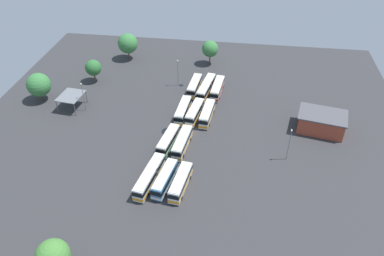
# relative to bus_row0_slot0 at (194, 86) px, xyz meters

# --- Properties ---
(ground_plane) EXTENTS (119.66, 119.66, 0.00)m
(ground_plane) POSITION_rel_bus_row0_slot0_xyz_m (21.17, 1.36, -1.92)
(ground_plane) COLOR #333335
(bus_row0_slot0) EXTENTS (11.04, 3.50, 3.64)m
(bus_row0_slot0) POSITION_rel_bus_row0_slot0_xyz_m (0.00, 0.00, 0.00)
(bus_row0_slot0) COLOR silver
(bus_row0_slot0) RESTS_ON ground_plane
(bus_row0_slot1) EXTENTS (13.55, 4.70, 3.64)m
(bus_row0_slot1) POSITION_rel_bus_row0_slot0_xyz_m (0.31, 3.74, 0.00)
(bus_row0_slot1) COLOR silver
(bus_row0_slot1) RESTS_ON ground_plane
(bus_row0_slot2) EXTENTS (11.42, 3.64, 3.64)m
(bus_row0_slot2) POSITION_rel_bus_row0_slot0_xyz_m (0.42, 7.21, 0.00)
(bus_row0_slot2) COLOR silver
(bus_row0_slot2) RESTS_ON ground_plane
(bus_row1_slot0) EXTENTS (11.44, 3.38, 3.64)m
(bus_row1_slot0) POSITION_rel_bus_row0_slot0_xyz_m (13.97, -1.40, 0.00)
(bus_row1_slot0) COLOR silver
(bus_row1_slot0) RESTS_ON ground_plane
(bus_row1_slot1) EXTENTS (10.93, 4.20, 3.64)m
(bus_row1_slot1) POSITION_rel_bus_row0_slot0_xyz_m (14.43, 2.04, -0.00)
(bus_row1_slot1) COLOR silver
(bus_row1_slot1) RESTS_ON ground_plane
(bus_row1_slot2) EXTENTS (11.01, 3.56, 3.64)m
(bus_row1_slot2) POSITION_rel_bus_row0_slot0_xyz_m (14.59, 5.58, -0.00)
(bus_row1_slot2) COLOR silver
(bus_row1_slot2) RESTS_ON ground_plane
(bus_row2_slot0) EXTENTS (10.97, 4.33, 3.64)m
(bus_row2_slot0) POSITION_rel_bus_row0_slot0_xyz_m (28.01, -2.89, -0.00)
(bus_row2_slot0) COLOR silver
(bus_row2_slot0) RESTS_ON ground_plane
(bus_row2_slot1) EXTENTS (11.38, 3.82, 3.64)m
(bus_row2_slot1) POSITION_rel_bus_row0_slot0_xyz_m (28.32, 0.75, 0.00)
(bus_row2_slot1) COLOR silver
(bus_row2_slot1) RESTS_ON ground_plane
(bus_row3_slot0) EXTENTS (13.55, 4.76, 3.64)m
(bus_row3_slot0) POSITION_rel_bus_row0_slot0_xyz_m (41.45, -4.61, 0.00)
(bus_row3_slot0) COLOR silver
(bus_row3_slot0) RESTS_ON ground_plane
(bus_row3_slot1) EXTENTS (11.17, 4.37, 3.64)m
(bus_row3_slot1) POSITION_rel_bus_row0_slot0_xyz_m (41.81, -0.98, 0.00)
(bus_row3_slot1) COLOR teal
(bus_row3_slot1) RESTS_ON ground_plane
(bus_row3_slot2) EXTENTS (10.90, 3.99, 3.64)m
(bus_row3_slot2) POSITION_rel_bus_row0_slot0_xyz_m (42.35, 2.69, -0.00)
(bus_row3_slot2) COLOR silver
(bus_row3_slot2) RESTS_ON ground_plane
(depot_building) EXTENTS (10.78, 13.93, 5.12)m
(depot_building) POSITION_rel_bus_row0_slot0_xyz_m (15.11, 36.56, 0.66)
(depot_building) COLOR #99422D
(depot_building) RESTS_ON ground_plane
(maintenance_shelter) EXTENTS (8.30, 7.04, 4.15)m
(maintenance_shelter) POSITION_rel_bus_row0_slot0_xyz_m (14.14, -34.32, 2.00)
(maintenance_shelter) COLOR slate
(maintenance_shelter) RESTS_ON ground_plane
(lamp_post_mid_lot) EXTENTS (0.56, 0.28, 8.80)m
(lamp_post_mid_lot) POSITION_rel_bus_row0_slot0_xyz_m (-3.07, -5.72, 2.90)
(lamp_post_mid_lot) COLOR slate
(lamp_post_mid_lot) RESTS_ON ground_plane
(lamp_post_near_entrance) EXTENTS (0.56, 0.28, 8.86)m
(lamp_post_near_entrance) POSITION_rel_bus_row0_slot0_xyz_m (14.91, -30.04, 2.93)
(lamp_post_near_entrance) COLOR slate
(lamp_post_near_entrance) RESTS_ON ground_plane
(lamp_post_far_corner) EXTENTS (0.56, 0.28, 8.96)m
(lamp_post_far_corner) POSITION_rel_bus_row0_slot0_xyz_m (28.74, 26.86, 2.98)
(lamp_post_far_corner) COLOR slate
(lamp_post_far_corner) RESTS_ON ground_plane
(tree_west_edge) EXTENTS (6.06, 6.06, 8.44)m
(tree_west_edge) POSITION_rel_bus_row0_slot0_xyz_m (66.55, -15.58, 3.48)
(tree_west_edge) COLOR brown
(tree_west_edge) RESTS_ON ground_plane
(tree_north_edge) EXTENTS (5.18, 5.18, 7.49)m
(tree_north_edge) POSITION_rel_bus_row0_slot0_xyz_m (-1.79, -33.13, 2.97)
(tree_north_edge) COLOR brown
(tree_north_edge) RESTS_ON ground_plane
(tree_northeast) EXTENTS (5.70, 5.70, 8.58)m
(tree_northeast) POSITION_rel_bus_row0_slot0_xyz_m (-19.44, 2.79, 3.80)
(tree_northeast) COLOR brown
(tree_northeast) RESTS_ON ground_plane
(tree_east_edge) EXTENTS (7.04, 7.04, 9.43)m
(tree_east_edge) POSITION_rel_bus_row0_slot0_xyz_m (-19.35, -26.57, 3.99)
(tree_east_edge) COLOR brown
(tree_east_edge) RESTS_ON ground_plane
(tree_south_edge) EXTENTS (7.08, 7.08, 8.78)m
(tree_south_edge) POSITION_rel_bus_row0_slot0_xyz_m (11.49, -45.14, 3.32)
(tree_south_edge) COLOR brown
(tree_south_edge) RESTS_ON ground_plane
(puddle_front_lane) EXTENTS (1.54, 1.54, 0.01)m
(puddle_front_lane) POSITION_rel_bus_row0_slot0_xyz_m (-3.05, -4.79, -1.91)
(puddle_front_lane) COLOR black
(puddle_front_lane) RESTS_ON ground_plane
(puddle_between_rows) EXTENTS (4.08, 4.08, 0.01)m
(puddle_between_rows) POSITION_rel_bus_row0_slot0_xyz_m (21.86, -3.97, -1.91)
(puddle_between_rows) COLOR black
(puddle_between_rows) RESTS_ON ground_plane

